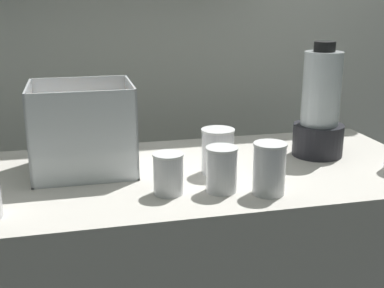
# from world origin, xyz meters

# --- Properties ---
(back_wall_unit) EXTENTS (2.60, 0.24, 2.50)m
(back_wall_unit) POSITION_xyz_m (-0.01, 0.77, 1.26)
(back_wall_unit) COLOR silver
(back_wall_unit) RESTS_ON ground_plane
(carrot_display_bin) EXTENTS (0.29, 0.25, 0.25)m
(carrot_display_bin) POSITION_xyz_m (-0.30, 0.08, 0.98)
(carrot_display_bin) COLOR white
(carrot_display_bin) RESTS_ON counter
(blender_pitcher) EXTENTS (0.16, 0.16, 0.36)m
(blender_pitcher) POSITION_xyz_m (0.42, 0.05, 1.04)
(blender_pitcher) COLOR black
(blender_pitcher) RESTS_ON counter
(juice_cup_orange_left) EXTENTS (0.08, 0.08, 0.11)m
(juice_cup_orange_left) POSITION_xyz_m (-0.10, -0.16, 0.95)
(juice_cup_orange_left) COLOR white
(juice_cup_orange_left) RESTS_ON counter
(juice_cup_mango_middle) EXTENTS (0.08, 0.08, 0.12)m
(juice_cup_mango_middle) POSITION_xyz_m (0.04, -0.17, 0.95)
(juice_cup_mango_middle) COLOR white
(juice_cup_mango_middle) RESTS_ON counter
(juice_cup_pomegranate_right) EXTENTS (0.10, 0.10, 0.13)m
(juice_cup_pomegranate_right) POSITION_xyz_m (0.07, -0.04, 0.96)
(juice_cup_pomegranate_right) COLOR white
(juice_cup_pomegranate_right) RESTS_ON counter
(juice_cup_carrot_far_right) EXTENTS (0.09, 0.09, 0.13)m
(juice_cup_carrot_far_right) POSITION_xyz_m (0.15, -0.22, 0.96)
(juice_cup_carrot_far_right) COLOR white
(juice_cup_carrot_far_right) RESTS_ON counter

